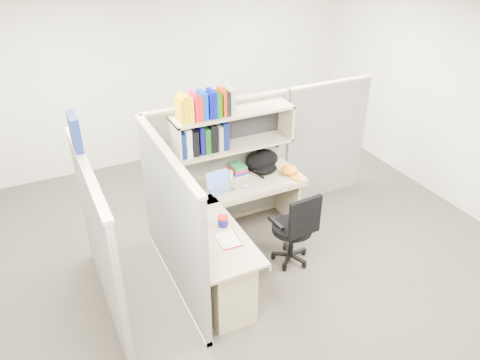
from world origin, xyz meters
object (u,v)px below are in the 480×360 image
laptop (221,182)px  snack_canister (223,221)px  task_chair (294,239)px  backpack (264,162)px  desk (230,256)px

laptop → snack_canister: 0.68m
task_chair → laptop: bearing=128.6°
snack_canister → task_chair: size_ratio=0.12×
snack_canister → backpack: bearing=42.1°
desk → backpack: backpack is taller
desk → task_chair: task_chair is taller
laptop → backpack: backpack is taller
backpack → snack_canister: 1.22m
desk → backpack: size_ratio=4.15×
backpack → task_chair: size_ratio=0.45×
snack_canister → desk: bearing=-87.2°
laptop → task_chair: bearing=-53.3°
snack_canister → task_chair: (0.82, -0.07, -0.45)m
snack_canister → task_chair: bearing=-4.6°
task_chair → snack_canister: bearing=175.4°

